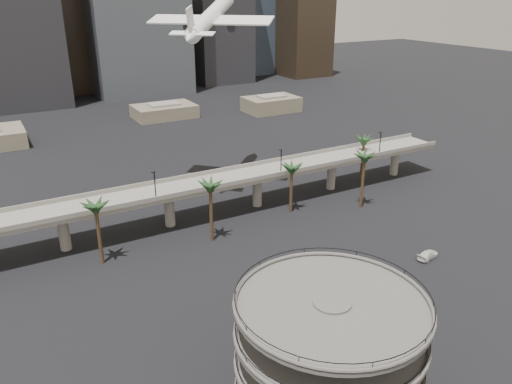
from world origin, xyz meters
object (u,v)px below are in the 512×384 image
car_b (351,291)px  car_c (428,255)px  airborne_jet (211,17)px  overpass (215,185)px  car_a (343,305)px  parking_ramp (329,348)px

car_b → car_c: (21.02, 2.40, 0.04)m
airborne_jet → overpass: bearing=-162.5°
airborne_jet → car_a: airborne_jet is taller
car_c → parking_ramp: bearing=104.8°
car_b → parking_ramp: bearing=115.2°
parking_ramp → overpass: parking_ramp is taller
airborne_jet → car_c: 70.74m
car_b → car_a: bearing=105.6°
parking_ramp → overpass: bearing=77.6°
airborne_jet → car_c: size_ratio=5.07×
parking_ramp → car_b: bearing=43.8°
parking_ramp → car_a: 24.11m
airborne_jet → car_c: (19.70, -53.77, -41.52)m
parking_ramp → overpass: (13.00, 59.00, -2.50)m
overpass → car_a: size_ratio=32.83×
airborne_jet → car_b: (-1.33, -56.17, -41.56)m
overpass → airborne_jet: size_ratio=4.86×
overpass → car_c: overpass is taller
parking_ramp → car_c: bearing=27.3°
overpass → airborne_jet: bearing=64.2°
car_b → car_c: size_ratio=0.83×
car_a → airborne_jet: bearing=11.3°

